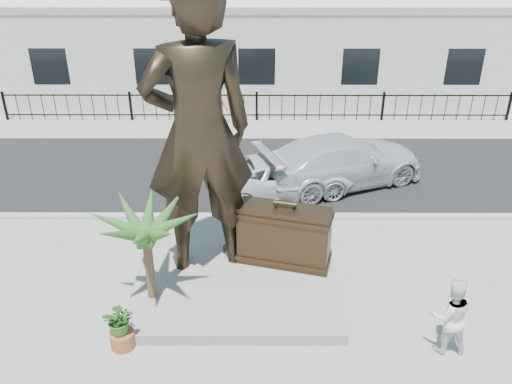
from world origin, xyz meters
TOP-DOWN VIEW (x-y plane):
  - ground at (0.00, 0.00)m, footprint 100.00×100.00m
  - street at (0.00, 8.00)m, footprint 40.00×7.00m
  - curb at (0.00, 4.50)m, footprint 40.00×0.25m
  - far_sidewalk at (0.00, 12.00)m, footprint 40.00×2.50m
  - plinth at (-0.50, 1.50)m, footprint 5.20×5.20m
  - fence at (0.00, 12.80)m, footprint 22.00×0.10m
  - building at (0.00, 17.00)m, footprint 28.00×7.00m
  - statue at (-1.38, 1.84)m, footprint 3.09×2.46m
  - suitcase at (0.74, 1.73)m, footprint 2.50×1.34m
  - tourist at (4.25, -1.16)m, footprint 0.94×0.74m
  - car_white at (0.92, 6.18)m, footprint 5.26×3.42m
  - car_silver at (2.90, 6.88)m, footprint 6.31×4.42m
  - worker at (-1.76, 12.25)m, footprint 1.27×0.96m
  - palm_tree at (-2.55, 0.31)m, footprint 1.80×1.80m
  - planter at (-3.01, -1.10)m, footprint 0.56×0.56m
  - shrub at (-3.01, -1.10)m, footprint 0.74×0.65m

SIDE VIEW (x-z plane):
  - ground at x=0.00m, z-range 0.00..0.00m
  - palm_tree at x=-2.55m, z-range -1.60..1.60m
  - street at x=0.00m, z-range 0.00..0.01m
  - far_sidewalk at x=0.00m, z-range 0.00..0.02m
  - curb at x=0.00m, z-range 0.00..0.12m
  - plinth at x=-0.50m, z-range 0.00..0.30m
  - planter at x=-3.01m, z-range 0.00..0.40m
  - fence at x=0.00m, z-range 0.00..1.20m
  - car_white at x=0.92m, z-range 0.01..1.36m
  - shrub at x=-3.01m, z-range 0.40..1.18m
  - car_silver at x=2.90m, z-range 0.01..1.71m
  - worker at x=-1.76m, z-range 0.02..1.76m
  - tourist at x=4.25m, z-range 0.00..1.89m
  - suitcase at x=0.74m, z-range 0.30..1.98m
  - building at x=0.00m, z-range 0.00..4.40m
  - statue at x=-1.38m, z-range 0.30..7.70m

